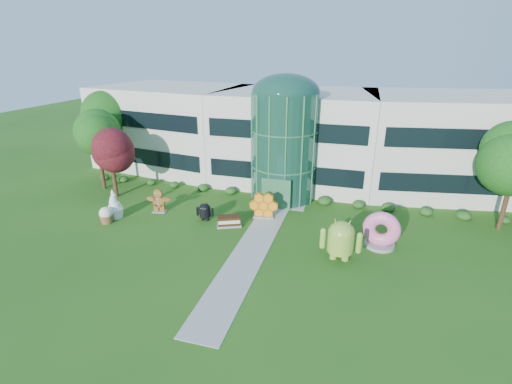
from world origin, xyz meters
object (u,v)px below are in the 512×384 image
(android_black, at_px, (205,210))
(donut, at_px, (382,229))
(gingerbread, at_px, (159,200))
(android_green, at_px, (341,238))

(android_black, xyz_separation_m, donut, (13.94, -0.50, 0.52))
(donut, bearing_deg, android_black, -175.16)
(android_black, bearing_deg, gingerbread, 167.81)
(android_black, bearing_deg, donut, -8.48)
(android_green, relative_size, gingerbread, 1.41)
(android_black, height_order, gingerbread, gingerbread)
(android_black, distance_m, gingerbread, 4.56)
(android_black, height_order, donut, donut)
(donut, xyz_separation_m, gingerbread, (-18.47, 0.96, -0.32))
(android_green, xyz_separation_m, android_black, (-11.25, 3.12, -0.76))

